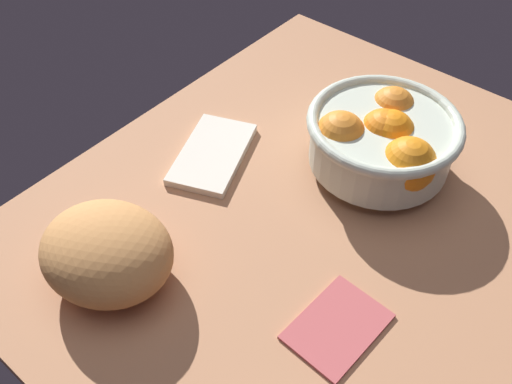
{
  "coord_description": "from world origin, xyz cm",
  "views": [
    {
      "loc": [
        -45.24,
        -28.39,
        58.03
      ],
      "look_at": [
        -6.69,
        3.94,
        5.0
      ],
      "focal_mm": 39.53,
      "sensor_mm": 36.0,
      "label": 1
    }
  ],
  "objects": [
    {
      "name": "fruit_bowl",
      "position": [
        11.81,
        -3.54,
        6.03
      ],
      "size": [
        21.6,
        21.6,
        10.59
      ],
      "color": "silver",
      "rests_on": "ground"
    },
    {
      "name": "napkin_spare",
      "position": [
        -1.62,
        16.71,
        0.59
      ],
      "size": [
        17.96,
        14.26,
        1.19
      ],
      "primitive_type": "cube",
      "rotation": [
        0.0,
        0.0,
        0.39
      ],
      "color": "silver",
      "rests_on": "ground"
    },
    {
      "name": "napkin_folded",
      "position": [
        -13.57,
        -14.11,
        0.44
      ],
      "size": [
        12.02,
        8.88,
        0.89
      ],
      "primitive_type": "cube",
      "rotation": [
        0.0,
        0.0,
        -0.05
      ],
      "color": "#BA5355",
      "rests_on": "ground"
    },
    {
      "name": "ground_plane",
      "position": [
        0.0,
        0.0,
        -1.5
      ],
      "size": [
        81.54,
        64.79,
        3.0
      ],
      "primitive_type": "cube",
      "color": "#B37A55"
    },
    {
      "name": "bread_loaf",
      "position": [
        -25.43,
        11.31,
        4.76
      ],
      "size": [
        17.56,
        19.18,
        9.52
      ],
      "primitive_type": "ellipsoid",
      "rotation": [
        0.0,
        0.0,
        1.79
      ],
      "color": "tan",
      "rests_on": "ground"
    }
  ]
}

